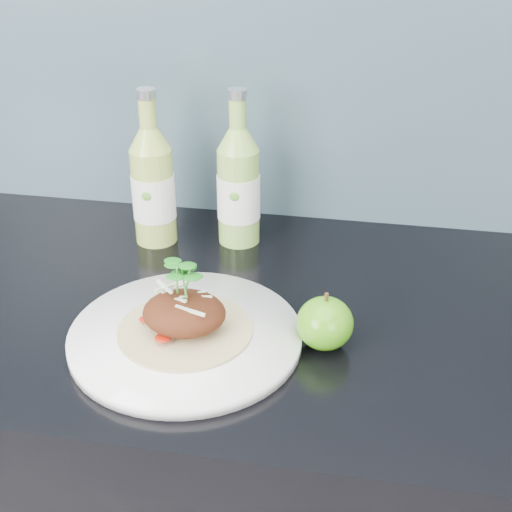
# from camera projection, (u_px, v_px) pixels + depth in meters

# --- Properties ---
(subway_backsplash) EXTENTS (4.00, 0.02, 0.70)m
(subway_backsplash) POSITION_uv_depth(u_px,v_px,m) (260.00, 1.00, 1.07)
(subway_backsplash) COLOR #6C95AA
(subway_backsplash) RESTS_ON kitchen_counter
(dinner_plate) EXTENTS (0.30, 0.30, 0.02)m
(dinner_plate) POSITION_uv_depth(u_px,v_px,m) (186.00, 336.00, 0.90)
(dinner_plate) COLOR white
(dinner_plate) RESTS_ON kitchen_counter
(pork_taco) EXTENTS (0.17, 0.17, 0.10)m
(pork_taco) POSITION_uv_depth(u_px,v_px,m) (184.00, 312.00, 0.88)
(pork_taco) COLOR tan
(pork_taco) RESTS_ON dinner_plate
(green_apple) EXTENTS (0.08, 0.08, 0.08)m
(green_apple) POSITION_uv_depth(u_px,v_px,m) (325.00, 323.00, 0.88)
(green_apple) COLOR #36890F
(green_apple) RESTS_ON kitchen_counter
(cider_bottle_left) EXTENTS (0.07, 0.07, 0.25)m
(cider_bottle_left) POSITION_uv_depth(u_px,v_px,m) (153.00, 186.00, 1.10)
(cider_bottle_left) COLOR #A1BA4D
(cider_bottle_left) RESTS_ON kitchen_counter
(cider_bottle_right) EXTENTS (0.09, 0.09, 0.25)m
(cider_bottle_right) POSITION_uv_depth(u_px,v_px,m) (239.00, 186.00, 1.10)
(cider_bottle_right) COLOR #8ABD4E
(cider_bottle_right) RESTS_ON kitchen_counter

